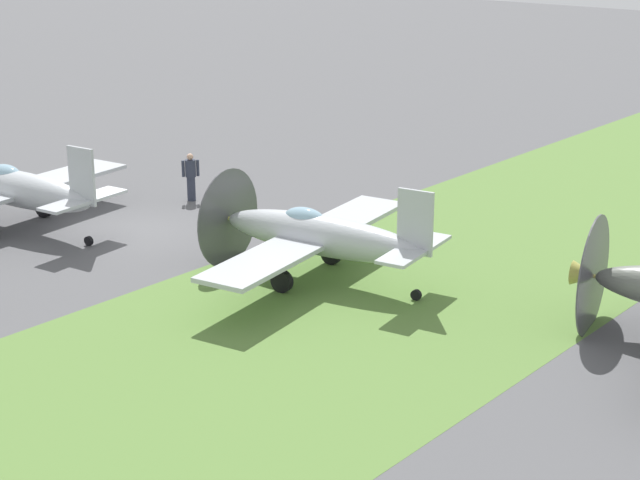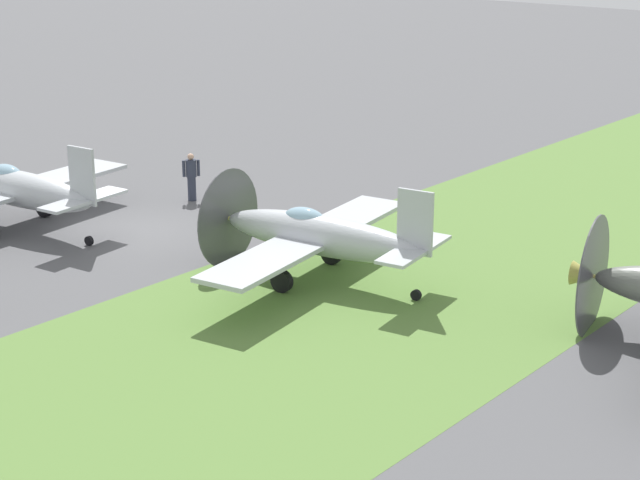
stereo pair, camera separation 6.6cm
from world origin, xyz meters
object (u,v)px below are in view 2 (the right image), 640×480
(airplane_wingman, at_px, (317,235))
(runway_marker_cone, at_px, (342,211))
(ground_crew_chief, at_px, (191,176))
(airplane_lead, at_px, (16,188))

(airplane_wingman, height_order, runway_marker_cone, airplane_wingman)
(airplane_wingman, xyz_separation_m, ground_crew_chief, (3.35, 8.77, -0.43))
(runway_marker_cone, bearing_deg, airplane_wingman, -147.51)
(ground_crew_chief, xyz_separation_m, runway_marker_cone, (1.89, -5.43, -0.69))
(ground_crew_chief, relative_size, runway_marker_cone, 3.93)
(airplane_lead, distance_m, airplane_wingman, 10.93)
(airplane_lead, height_order, ground_crew_chief, airplane_lead)
(airplane_wingman, height_order, ground_crew_chief, airplane_wingman)
(airplane_wingman, bearing_deg, airplane_lead, 94.87)
(ground_crew_chief, distance_m, runway_marker_cone, 5.79)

